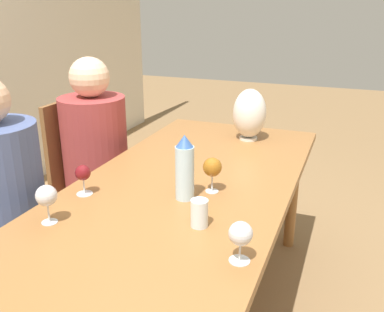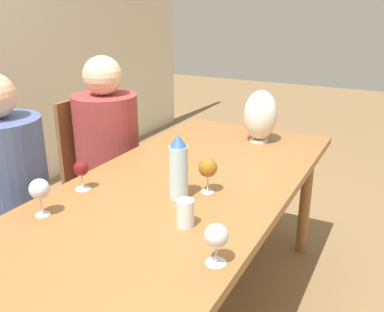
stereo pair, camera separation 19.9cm
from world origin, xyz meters
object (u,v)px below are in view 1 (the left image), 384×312
object	(u,v)px
wine_glass_1	(83,174)
chair_far	(87,178)
water_tumbler	(199,213)
wine_glass_2	(212,168)
person_far	(98,157)
person_near	(5,209)
vase	(250,114)
water_bottle	(185,168)
wine_glass_3	(241,234)
wine_glass_0	(46,196)

from	to	relation	value
wine_glass_1	chair_far	world-z (taller)	chair_far
water_tumbler	wine_glass_2	bearing A→B (deg)	10.05
wine_glass_1	person_far	distance (m)	0.79
chair_far	person_near	size ratio (longest dim) A/B	0.79
water_tumbler	chair_far	bearing A→B (deg)	53.93
vase	person_far	bearing A→B (deg)	112.42
water_bottle	water_tumbler	distance (m)	0.26
wine_glass_2	wine_glass_3	size ratio (longest dim) A/B	1.12
wine_glass_3	person_far	world-z (taller)	person_far
water_bottle	vase	bearing A→B (deg)	-3.04
chair_far	person_near	xyz separation A→B (m)	(-0.75, -0.09, 0.15)
vase	wine_glass_2	bearing A→B (deg)	-177.28
water_tumbler	wine_glass_2	world-z (taller)	wine_glass_2
water_bottle	wine_glass_1	distance (m)	0.43
person_near	wine_glass_2	bearing A→B (deg)	-70.80
wine_glass_0	wine_glass_3	world-z (taller)	wine_glass_0
person_near	chair_far	bearing A→B (deg)	7.16
chair_far	wine_glass_2	bearing A→B (deg)	-114.53
water_bottle	person_far	bearing A→B (deg)	55.38
wine_glass_2	water_bottle	bearing A→B (deg)	140.62
person_far	wine_glass_3	bearing A→B (deg)	-128.97
vase	wine_glass_2	distance (m)	0.79
person_near	vase	bearing A→B (deg)	-37.49
water_tumbler	vase	size ratio (longest dim) A/B	0.34
wine_glass_1	person_near	xyz separation A→B (m)	(-0.08, 0.38, -0.20)
water_bottle	vase	xyz separation A→B (m)	(0.89, -0.05, 0.02)
water_tumbler	chair_far	size ratio (longest dim) A/B	0.10
wine_glass_1	wine_glass_0	bearing A→B (deg)	-174.71
water_tumbler	person_far	size ratio (longest dim) A/B	0.08
wine_glass_1	person_near	size ratio (longest dim) A/B	0.10
vase	person_near	size ratio (longest dim) A/B	0.24
water_bottle	wine_glass_0	distance (m)	0.55
wine_glass_3	vase	bearing A→B (deg)	12.94
wine_glass_0	chair_far	distance (m)	1.11
vase	wine_glass_3	bearing A→B (deg)	-167.06
water_bottle	water_tumbler	size ratio (longest dim) A/B	2.66
wine_glass_2	wine_glass_1	bearing A→B (deg)	113.94
vase	wine_glass_1	bearing A→B (deg)	155.38
wine_glass_2	chair_far	size ratio (longest dim) A/B	0.16
wine_glass_0	water_tumbler	bearing A→B (deg)	-71.38
water_bottle	wine_glass_1	world-z (taller)	water_bottle
water_bottle	person_far	distance (m)	0.99
chair_far	person_near	world-z (taller)	person_near
person_far	vase	bearing A→B (deg)	-67.58
water_tumbler	wine_glass_0	distance (m)	0.56
water_tumbler	vase	xyz separation A→B (m)	(1.09, 0.09, 0.11)
person_near	person_far	distance (m)	0.75
chair_far	person_far	size ratio (longest dim) A/B	0.79
vase	person_far	xyz separation A→B (m)	(-0.35, 0.84, -0.26)
water_bottle	wine_glass_1	bearing A→B (deg)	105.96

